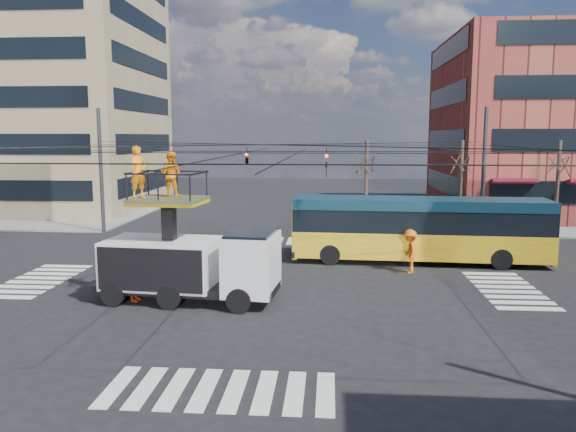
# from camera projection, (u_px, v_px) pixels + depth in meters

# --- Properties ---
(ground) EXTENTS (120.00, 120.00, 0.00)m
(ground) POSITION_uv_depth(u_px,v_px,m) (266.00, 285.00, 23.79)
(ground) COLOR black
(ground) RESTS_ON ground
(sidewalk_ne) EXTENTS (18.00, 18.00, 0.12)m
(sidewalk_ne) POSITION_uv_depth(u_px,v_px,m) (569.00, 218.00, 42.95)
(sidewalk_ne) COLOR slate
(sidewalk_ne) RESTS_ON ground
(sidewalk_nw) EXTENTS (18.00, 18.00, 0.12)m
(sidewalk_nw) POSITION_uv_depth(u_px,v_px,m) (41.00, 212.00, 46.08)
(sidewalk_nw) COLOR slate
(sidewalk_nw) RESTS_ON ground
(crosswalks) EXTENTS (22.40, 22.40, 0.02)m
(crosswalks) POSITION_uv_depth(u_px,v_px,m) (266.00, 284.00, 23.79)
(crosswalks) COLOR silver
(crosswalks) RESTS_ON ground
(building_tower) EXTENTS (18.06, 16.06, 30.00)m
(building_tower) POSITION_uv_depth(u_px,v_px,m) (37.00, 31.00, 46.98)
(building_tower) COLOR #857354
(building_tower) RESTS_ON ground
(building_ne) EXTENTS (20.06, 16.06, 14.00)m
(building_ne) POSITION_uv_depth(u_px,v_px,m) (573.00, 127.00, 44.83)
(building_ne) COLOR maroon
(building_ne) RESTS_ON ground
(overhead_network) EXTENTS (24.24, 24.24, 8.00)m
(overhead_network) POSITION_uv_depth(u_px,v_px,m) (265.00, 183.00, 23.59)
(overhead_network) COLOR #2D2D30
(overhead_network) RESTS_ON ground
(tree_a) EXTENTS (2.00, 2.00, 6.00)m
(tree_a) POSITION_uv_depth(u_px,v_px,m) (367.00, 161.00, 36.09)
(tree_a) COLOR #382B21
(tree_a) RESTS_ON ground
(tree_b) EXTENTS (2.00, 2.00, 6.00)m
(tree_b) POSITION_uv_depth(u_px,v_px,m) (462.00, 162.00, 35.64)
(tree_b) COLOR #382B21
(tree_b) RESTS_ON ground
(tree_c) EXTENTS (2.00, 2.00, 6.00)m
(tree_c) POSITION_uv_depth(u_px,v_px,m) (559.00, 162.00, 35.20)
(tree_c) COLOR #382B21
(tree_c) RESTS_ON ground
(utility_truck) EXTENTS (7.19, 3.18, 5.91)m
(utility_truck) POSITION_uv_depth(u_px,v_px,m) (190.00, 250.00, 21.24)
(utility_truck) COLOR black
(utility_truck) RESTS_ON ground
(city_bus) EXTENTS (12.57, 3.26, 3.20)m
(city_bus) POSITION_uv_depth(u_px,v_px,m) (419.00, 228.00, 27.86)
(city_bus) COLOR orange
(city_bus) RESTS_ON ground
(traffic_cone) EXTENTS (0.36, 0.36, 0.76)m
(traffic_cone) POSITION_uv_depth(u_px,v_px,m) (120.00, 286.00, 22.16)
(traffic_cone) COLOR red
(traffic_cone) RESTS_ON ground
(worker_ground) EXTENTS (0.64, 1.04, 1.66)m
(worker_ground) POSITION_uv_depth(u_px,v_px,m) (134.00, 280.00, 21.33)
(worker_ground) COLOR red
(worker_ground) RESTS_ON ground
(flagger) EXTENTS (0.76, 1.31, 2.02)m
(flagger) POSITION_uv_depth(u_px,v_px,m) (410.00, 251.00, 25.76)
(flagger) COLOR #E15D0E
(flagger) RESTS_ON ground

